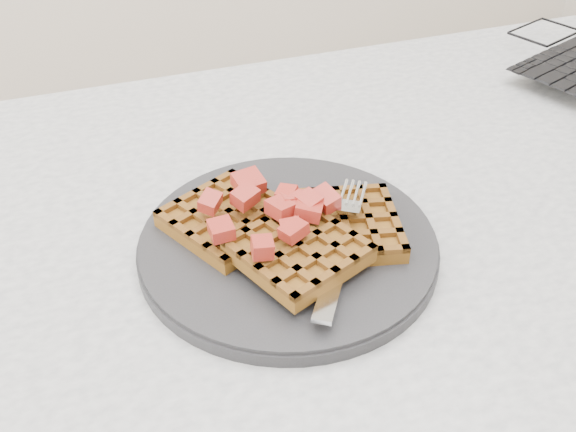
# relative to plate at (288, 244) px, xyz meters

# --- Properties ---
(table) EXTENTS (1.20, 0.80, 0.75)m
(table) POSITION_rel_plate_xyz_m (0.14, 0.00, -0.12)
(table) COLOR silver
(table) RESTS_ON ground
(plate) EXTENTS (0.27, 0.27, 0.02)m
(plate) POSITION_rel_plate_xyz_m (0.00, 0.00, 0.00)
(plate) COLOR black
(plate) RESTS_ON table
(waffles) EXTENTS (0.22, 0.20, 0.03)m
(waffles) POSITION_rel_plate_xyz_m (0.00, -0.00, 0.02)
(waffles) COLOR brown
(waffles) RESTS_ON plate
(strawberry_pile) EXTENTS (0.15, 0.15, 0.02)m
(strawberry_pile) POSITION_rel_plate_xyz_m (0.00, 0.00, 0.05)
(strawberry_pile) COLOR maroon
(strawberry_pile) RESTS_ON waffles
(fork) EXTENTS (0.12, 0.16, 0.02)m
(fork) POSITION_rel_plate_xyz_m (0.04, -0.04, 0.02)
(fork) COLOR silver
(fork) RESTS_ON plate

